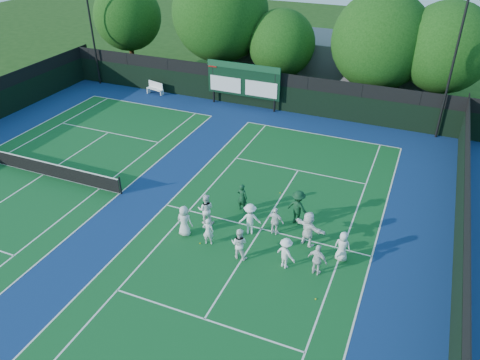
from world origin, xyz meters
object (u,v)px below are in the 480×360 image
at_px(scoreboard, 243,80).
at_px(coach_left, 242,197).
at_px(bench, 155,88).
at_px(tennis_net, 42,167).

distance_m(scoreboard, coach_left, 14.53).
xyz_separation_m(bench, coach_left, (13.43, -13.18, 0.23)).
height_order(scoreboard, tennis_net, scoreboard).
height_order(tennis_net, bench, tennis_net).
distance_m(scoreboard, tennis_net, 16.26).
bearing_deg(scoreboard, bench, -178.48).
distance_m(tennis_net, coach_left, 12.52).
bearing_deg(scoreboard, coach_left, -67.78).
xyz_separation_m(tennis_net, coach_left, (12.46, 1.20, 0.30)).
bearing_deg(bench, coach_left, -44.45).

